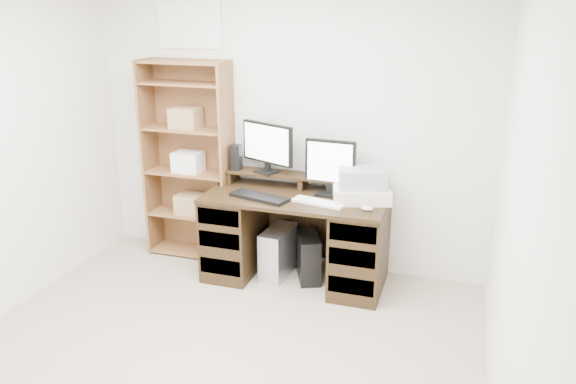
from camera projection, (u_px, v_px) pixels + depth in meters
The scene contains 14 objects.
room at pixel (173, 197), 3.03m from camera, with size 3.54×4.04×2.54m.
desk at pixel (296, 236), 4.73m from camera, with size 1.50×0.70×0.75m.
riser_shelf at pixel (303, 178), 4.77m from camera, with size 1.40×0.22×0.12m.
monitor_wide at pixel (267, 145), 4.76m from camera, with size 0.51×0.25×0.43m.
monitor_small at pixel (330, 165), 4.57m from camera, with size 0.42×0.17×0.46m.
speaker at pixel (236, 157), 4.89m from camera, with size 0.09×0.09×0.22m, color black.
keyboard_black at pixel (259, 197), 4.54m from camera, with size 0.50×0.17×0.03m, color black.
keyboard_white at pixel (319, 202), 4.43m from camera, with size 0.43×0.13×0.02m, color white.
mouse at pixel (367, 208), 4.27m from camera, with size 0.09×0.06×0.04m, color silver.
printer at pixel (361, 194), 4.49m from camera, with size 0.44×0.33×0.11m, color beige.
basket at pixel (362, 178), 4.45m from camera, with size 0.36×0.26×0.16m, color gray.
tower_silver at pixel (278, 252), 4.84m from camera, with size 0.19×0.43×0.43m, color #B7BABF.
tower_black at pixel (308, 257), 4.79m from camera, with size 0.31×0.43×0.39m.
bookshelf at pixel (189, 159), 5.07m from camera, with size 0.80×0.30×1.80m.
Camera 1 is at (1.47, -2.53, 2.23)m, focal length 35.00 mm.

